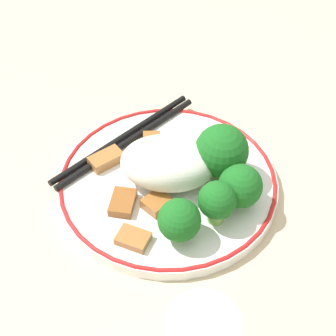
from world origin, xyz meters
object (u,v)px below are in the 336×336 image
object	(u,v)px
broccoli_back_right	(240,186)
chopsticks	(125,140)
broccoli_mid_left	(222,151)
plate	(168,183)
broccoli_back_left	(179,220)
broccoli_back_center	(217,201)

from	to	relation	value
broccoli_back_right	chopsticks	xyz separation A→B (m)	(0.14, -0.09, -0.03)
broccoli_mid_left	chopsticks	distance (m)	0.13
broccoli_back_right	chopsticks	bearing A→B (deg)	-32.89
plate	chopsticks	bearing A→B (deg)	-45.71
plate	broccoli_back_left	distance (m)	0.09
broccoli_back_center	chopsticks	size ratio (longest dim) A/B	0.30
broccoli_back_center	broccoli_mid_left	xyz separation A→B (m)	(-0.00, -0.06, 0.01)
broccoli_back_right	chopsticks	world-z (taller)	broccoli_back_right
plate	chopsticks	distance (m)	0.08
broccoli_back_center	broccoli_mid_left	distance (m)	0.07
broccoli_back_center	chopsticks	world-z (taller)	broccoli_back_center
broccoli_back_left	broccoli_back_center	size ratio (longest dim) A/B	0.95
plate	broccoli_back_right	size ratio (longest dim) A/B	4.71
broccoli_mid_left	chopsticks	xyz separation A→B (m)	(0.12, -0.05, -0.04)
broccoli_back_right	broccoli_back_left	bearing A→B (deg)	38.63
plate	broccoli_back_center	size ratio (longest dim) A/B	4.75
broccoli_back_center	broccoli_back_right	bearing A→B (deg)	-135.47
plate	broccoli_back_center	bearing A→B (deg)	135.72
plate	chopsticks	size ratio (longest dim) A/B	1.44
broccoli_back_right	chopsticks	distance (m)	0.16
broccoli_back_left	broccoli_back_right	xyz separation A→B (m)	(-0.06, -0.05, 0.00)
broccoli_back_center	broccoli_mid_left	size ratio (longest dim) A/B	0.75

